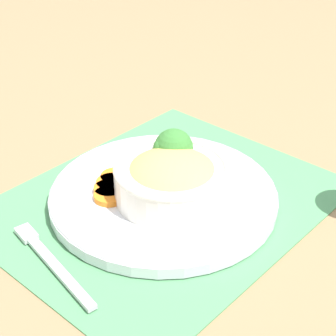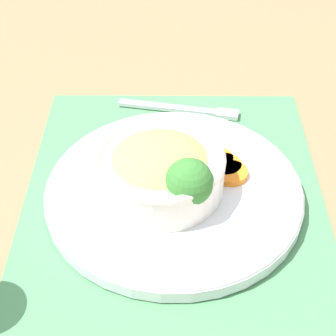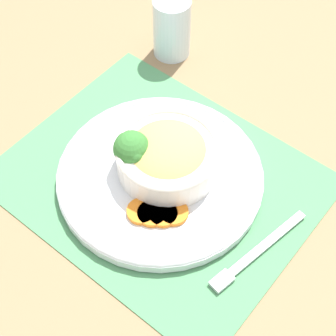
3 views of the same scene
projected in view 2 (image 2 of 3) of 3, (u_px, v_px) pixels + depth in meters
The scene contains 10 objects.
ground_plane at pixel (174, 200), 0.71m from camera, with size 4.00×4.00×0.00m, color #8C704C.
placemat at pixel (174, 198), 0.71m from camera, with size 0.50×0.42×0.00m.
plate at pixel (174, 191), 0.70m from camera, with size 0.32×0.32×0.02m.
bowl at pixel (160, 166), 0.68m from camera, with size 0.16×0.16×0.06m.
broccoli_floret at pixel (189, 183), 0.64m from camera, with size 0.06×0.06×0.07m.
carrot_slice_near at pixel (230, 173), 0.71m from camera, with size 0.04×0.04×0.01m.
carrot_slice_middle at pixel (224, 166), 0.72m from camera, with size 0.04×0.04×0.01m.
carrot_slice_far at pixel (217, 159), 0.73m from camera, with size 0.04×0.04×0.01m.
carrot_slice_extra at pixel (207, 154), 0.74m from camera, with size 0.04×0.04×0.01m.
fork at pixel (190, 110), 0.85m from camera, with size 0.03×0.18×0.01m.
Camera 2 is at (0.51, 0.04, 0.50)m, focal length 60.00 mm.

